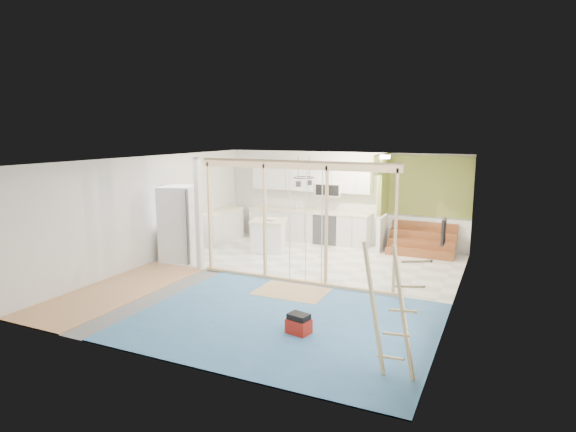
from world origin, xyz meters
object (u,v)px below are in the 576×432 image
at_px(island, 269,236).
at_px(toolbox, 299,324).
at_px(ladder, 392,310).
at_px(fridge, 179,224).

bearing_deg(island, toolbox, -74.81).
bearing_deg(ladder, island, 151.38).
distance_m(fridge, toolbox, 5.33).
bearing_deg(toolbox, island, 134.48).
relative_size(island, toolbox, 2.72).
height_order(fridge, toolbox, fridge).
bearing_deg(ladder, toolbox, 178.09).
height_order(toolbox, ladder, ladder).
distance_m(fridge, ladder, 7.00).
height_order(fridge, ladder, fridge).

